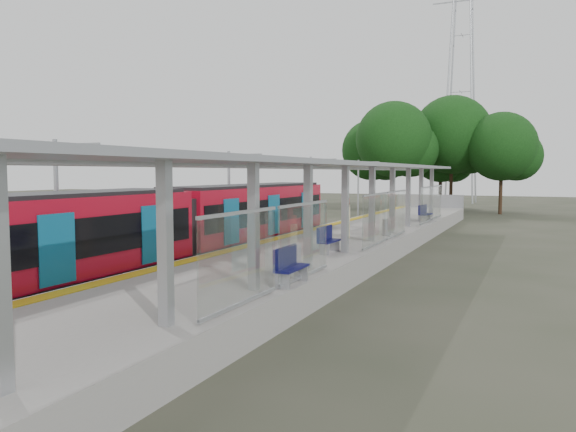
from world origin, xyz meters
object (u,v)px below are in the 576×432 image
object	(u,v)px
train	(168,227)
bench_mid	(327,239)
info_pillar_far	(346,221)
litter_bin	(387,227)
bench_far	(424,213)
info_pillar_near	(254,246)
bench_near	(289,265)

from	to	relation	value
train	bench_mid	size ratio (longest dim) A/B	17.39
info_pillar_far	litter_bin	size ratio (longest dim) A/B	2.27
bench_far	litter_bin	xyz separation A→B (m)	(-0.21, -9.25, -0.15)
info_pillar_near	bench_mid	bearing A→B (deg)	73.94
bench_far	litter_bin	size ratio (longest dim) A/B	1.94
info_pillar_far	litter_bin	world-z (taller)	info_pillar_far
train	bench_near	world-z (taller)	train
bench_mid	bench_far	world-z (taller)	bench_far
bench_mid	info_pillar_near	bearing A→B (deg)	-99.06
bench_near	bench_far	bearing A→B (deg)	89.38
info_pillar_near	train	bearing A→B (deg)	150.83
litter_bin	bench_far	bearing A→B (deg)	88.73
info_pillar_near	litter_bin	world-z (taller)	info_pillar_near
bench_far	litter_bin	bearing A→B (deg)	-83.88
train	bench_far	xyz separation A→B (m)	(6.78, 18.80, -0.47)
bench_near	litter_bin	size ratio (longest dim) A/B	1.91
bench_near	bench_mid	world-z (taller)	bench_near
train	bench_near	bearing A→B (deg)	-29.07
bench_near	bench_mid	bearing A→B (deg)	99.08
info_pillar_near	info_pillar_far	bearing A→B (deg)	84.79
train	litter_bin	distance (m)	11.61
bench_far	bench_near	bearing A→B (deg)	-81.80
bench_near	info_pillar_far	bearing A→B (deg)	99.00
train	litter_bin	size ratio (longest dim) A/B	32.24
train	info_pillar_far	world-z (taller)	train
train	bench_near	distance (m)	8.14
bench_mid	bench_far	size ratio (longest dim) A/B	0.96
info_pillar_near	info_pillar_far	distance (m)	10.05
bench_mid	info_pillar_near	xyz separation A→B (m)	(-0.87, -4.76, 0.24)
bench_near	info_pillar_far	xyz separation A→B (m)	(-2.18, 11.82, 0.26)
train	info_pillar_near	bearing A→B (deg)	-23.40
info_pillar_far	litter_bin	distance (m)	2.39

